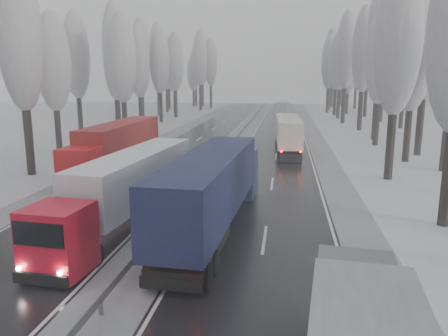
% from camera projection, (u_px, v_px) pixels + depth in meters
% --- Properties ---
extents(carriageway_right, '(7.50, 200.00, 0.03)m').
position_uv_depth(carriageway_right, '(274.00, 168.00, 39.60)').
color(carriageway_right, black).
rests_on(carriageway_right, ground).
extents(carriageway_left, '(7.50, 200.00, 0.03)m').
position_uv_depth(carriageway_left, '(162.00, 165.00, 41.04)').
color(carriageway_left, black).
rests_on(carriageway_left, ground).
extents(median_slush, '(3.00, 200.00, 0.04)m').
position_uv_depth(median_slush, '(217.00, 166.00, 40.32)').
color(median_slush, gray).
rests_on(median_slush, ground).
extents(shoulder_right, '(2.40, 200.00, 0.04)m').
position_uv_depth(shoulder_right, '(330.00, 170.00, 38.93)').
color(shoulder_right, gray).
rests_on(shoulder_right, ground).
extents(shoulder_left, '(2.40, 200.00, 0.04)m').
position_uv_depth(shoulder_left, '(112.00, 163.00, 41.72)').
color(shoulder_left, gray).
rests_on(shoulder_left, ground).
extents(median_guardrail, '(0.12, 200.00, 0.76)m').
position_uv_depth(median_guardrail, '(217.00, 160.00, 40.19)').
color(median_guardrail, slate).
rests_on(median_guardrail, ground).
extents(tree_18, '(3.60, 3.60, 16.58)m').
position_uv_depth(tree_18, '(398.00, 43.00, 33.29)').
color(tree_18, black).
rests_on(tree_18, ground).
extents(tree_20, '(3.60, 3.60, 15.71)m').
position_uv_depth(tree_20, '(414.00, 55.00, 40.82)').
color(tree_20, black).
rests_on(tree_20, ground).
extents(tree_21, '(3.60, 3.60, 18.62)m').
position_uv_depth(tree_21, '(428.00, 38.00, 44.02)').
color(tree_21, black).
rests_on(tree_21, ground).
extents(tree_22, '(3.60, 3.60, 15.86)m').
position_uv_depth(tree_22, '(381.00, 59.00, 51.04)').
color(tree_22, black).
rests_on(tree_22, ground).
extents(tree_23, '(3.60, 3.60, 13.55)m').
position_uv_depth(tree_23, '(426.00, 72.00, 54.35)').
color(tree_23, black).
rests_on(tree_23, ground).
extents(tree_24, '(3.60, 3.60, 20.49)m').
position_uv_depth(tree_24, '(381.00, 37.00, 55.57)').
color(tree_24, black).
rests_on(tree_24, ground).
extents(tree_25, '(3.60, 3.60, 19.44)m').
position_uv_depth(tree_25, '(428.00, 44.00, 58.64)').
color(tree_25, black).
rests_on(tree_25, ground).
extents(tree_26, '(3.60, 3.60, 18.78)m').
position_uv_depth(tree_26, '(364.00, 50.00, 65.77)').
color(tree_26, black).
rests_on(tree_26, ground).
extents(tree_27, '(3.60, 3.60, 17.62)m').
position_uv_depth(tree_27, '(406.00, 56.00, 68.82)').
color(tree_27, black).
rests_on(tree_27, ground).
extents(tree_28, '(3.60, 3.60, 19.62)m').
position_uv_depth(tree_28, '(346.00, 51.00, 76.19)').
color(tree_28, black).
rests_on(tree_28, ground).
extents(tree_29, '(3.60, 3.60, 18.11)m').
position_uv_depth(tree_29, '(385.00, 57.00, 79.26)').
color(tree_29, black).
rests_on(tree_29, ground).
extents(tree_30, '(3.60, 3.60, 17.86)m').
position_uv_depth(tree_30, '(341.00, 60.00, 85.84)').
color(tree_30, black).
rests_on(tree_30, ground).
extents(tree_31, '(3.60, 3.60, 18.58)m').
position_uv_depth(tree_31, '(368.00, 58.00, 88.81)').
color(tree_31, black).
rests_on(tree_31, ground).
extents(tree_32, '(3.60, 3.60, 17.33)m').
position_uv_depth(tree_32, '(337.00, 63.00, 93.18)').
color(tree_32, black).
rests_on(tree_32, ground).
extents(tree_33, '(3.60, 3.60, 14.33)m').
position_uv_depth(tree_33, '(349.00, 72.00, 97.02)').
color(tree_33, black).
rests_on(tree_33, ground).
extents(tree_34, '(3.60, 3.60, 17.63)m').
position_uv_depth(tree_34, '(329.00, 63.00, 100.15)').
color(tree_34, black).
rests_on(tree_34, ground).
extents(tree_35, '(3.60, 3.60, 18.25)m').
position_uv_depth(tree_35, '(368.00, 61.00, 102.69)').
color(tree_35, black).
rests_on(tree_35, ground).
extents(tree_36, '(3.60, 3.60, 20.23)m').
position_uv_depth(tree_36, '(331.00, 57.00, 109.18)').
color(tree_36, black).
rests_on(tree_36, ground).
extents(tree_37, '(3.60, 3.60, 16.37)m').
position_uv_depth(tree_37, '(357.00, 68.00, 112.60)').
color(tree_37, black).
rests_on(tree_37, ground).
extents(tree_38, '(3.60, 3.60, 17.97)m').
position_uv_depth(tree_38, '(333.00, 64.00, 119.48)').
color(tree_38, black).
rests_on(tree_38, ground).
extents(tree_39, '(3.60, 3.60, 16.19)m').
position_uv_depth(tree_39, '(342.00, 69.00, 123.20)').
color(tree_39, black).
rests_on(tree_39, ground).
extents(tree_58, '(3.60, 3.60, 17.21)m').
position_uv_depth(tree_58, '(20.00, 39.00, 34.86)').
color(tree_58, black).
rests_on(tree_58, ground).
extents(tree_60, '(3.60, 3.60, 14.84)m').
position_uv_depth(tree_60, '(53.00, 63.00, 44.87)').
color(tree_60, black).
rests_on(tree_60, ground).
extents(tree_61, '(3.60, 3.60, 13.95)m').
position_uv_depth(tree_61, '(24.00, 69.00, 49.65)').
color(tree_61, black).
rests_on(tree_61, ground).
extents(tree_62, '(3.60, 3.60, 16.04)m').
position_uv_depth(tree_62, '(122.00, 59.00, 53.43)').
color(tree_62, black).
rests_on(tree_62, ground).
extents(tree_63, '(3.60, 3.60, 16.88)m').
position_uv_depth(tree_63, '(76.00, 56.00, 58.28)').
color(tree_63, black).
rests_on(tree_63, ground).
extents(tree_64, '(3.60, 3.60, 15.42)m').
position_uv_depth(tree_64, '(116.00, 64.00, 62.82)').
color(tree_64, black).
rests_on(tree_64, ground).
extents(tree_65, '(3.60, 3.60, 19.48)m').
position_uv_depth(tree_65, '(114.00, 48.00, 66.41)').
color(tree_65, black).
rests_on(tree_65, ground).
extents(tree_66, '(3.60, 3.60, 15.23)m').
position_uv_depth(tree_66, '(139.00, 67.00, 72.16)').
color(tree_66, black).
rests_on(tree_66, ground).
extents(tree_67, '(3.60, 3.60, 17.09)m').
position_uv_depth(tree_67, '(139.00, 60.00, 75.99)').
color(tree_67, black).
rests_on(tree_67, ground).
extents(tree_68, '(3.60, 3.60, 16.65)m').
position_uv_depth(tree_68, '(160.00, 62.00, 78.32)').
color(tree_68, black).
rests_on(tree_68, ground).
extents(tree_69, '(3.60, 3.60, 19.35)m').
position_uv_depth(tree_69, '(140.00, 54.00, 82.51)').
color(tree_69, black).
rests_on(tree_69, ground).
extents(tree_70, '(3.60, 3.60, 17.09)m').
position_uv_depth(tree_70, '(175.00, 63.00, 88.00)').
color(tree_70, black).
rests_on(tree_70, ground).
extents(tree_71, '(3.60, 3.60, 19.61)m').
position_uv_depth(tree_71, '(157.00, 56.00, 92.20)').
color(tree_71, black).
rests_on(tree_71, ground).
extents(tree_72, '(3.60, 3.60, 15.11)m').
position_uv_depth(tree_72, '(174.00, 70.00, 97.67)').
color(tree_72, black).
rests_on(tree_72, ground).
extents(tree_73, '(3.60, 3.60, 17.22)m').
position_uv_depth(tree_73, '(166.00, 64.00, 101.67)').
color(tree_73, black).
rests_on(tree_73, ground).
extents(tree_74, '(3.60, 3.60, 19.68)m').
position_uv_depth(tree_74, '(200.00, 58.00, 107.02)').
color(tree_74, black).
rests_on(tree_74, ground).
extents(tree_75, '(3.60, 3.60, 18.60)m').
position_uv_depth(tree_75, '(168.00, 62.00, 112.28)').
color(tree_75, black).
rests_on(tree_75, ground).
extents(tree_76, '(3.60, 3.60, 18.55)m').
position_uv_depth(tree_76, '(211.00, 63.00, 116.13)').
color(tree_76, black).
rests_on(tree_76, ground).
extents(tree_77, '(3.60, 3.60, 14.32)m').
position_uv_depth(tree_77, '(193.00, 73.00, 121.32)').
color(tree_77, black).
rests_on(tree_77, ground).
extents(tree_78, '(3.60, 3.60, 19.55)m').
position_uv_depth(tree_78, '(202.00, 61.00, 122.87)').
color(tree_78, black).
rests_on(tree_78, ground).
extents(tree_79, '(3.60, 3.60, 17.07)m').
position_uv_depth(tree_79, '(196.00, 67.00, 127.44)').
color(tree_79, black).
rests_on(tree_79, ground).
extents(truck_blue_box, '(3.60, 16.96, 4.32)m').
position_uv_depth(truck_blue_box, '(215.00, 185.00, 23.09)').
color(truck_blue_box, navy).
rests_on(truck_blue_box, ground).
extents(truck_cream_box, '(3.03, 15.16, 3.87)m').
position_uv_depth(truck_cream_box, '(287.00, 131.00, 48.25)').
color(truck_cream_box, '#A39C90').
rests_on(truck_cream_box, ground).
extents(box_truck_distant, '(2.88, 8.06, 2.96)m').
position_uv_depth(box_truck_distant, '(282.00, 109.00, 93.79)').
color(box_truck_distant, '#A7ABAE').
rests_on(box_truck_distant, ground).
extents(truck_red_white, '(3.70, 15.29, 3.89)m').
position_uv_depth(truck_red_white, '(129.00, 185.00, 24.16)').
color(truck_red_white, red).
rests_on(truck_red_white, ground).
extents(truck_red_red, '(2.76, 16.49, 4.22)m').
position_uv_depth(truck_red_red, '(117.00, 144.00, 37.43)').
color(truck_red_red, red).
rests_on(truck_red_red, ground).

